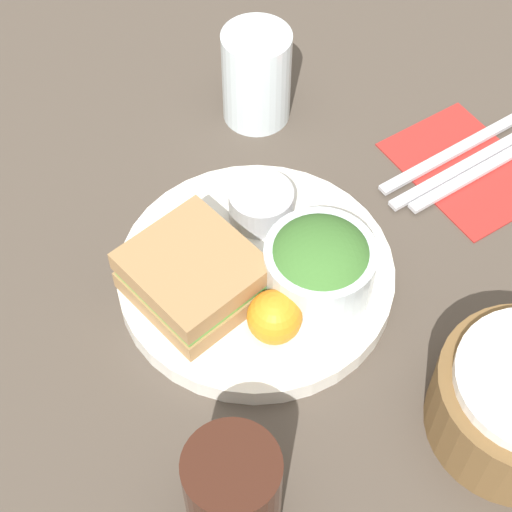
{
  "coord_description": "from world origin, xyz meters",
  "views": [
    {
      "loc": [
        0.26,
        0.39,
        0.68
      ],
      "look_at": [
        0.0,
        0.0,
        0.04
      ],
      "focal_mm": 60.0,
      "sensor_mm": 36.0,
      "label": 1
    }
  ],
  "objects": [
    {
      "name": "salad_bowl",
      "position": [
        -0.04,
        0.05,
        0.06
      ],
      "size": [
        0.1,
        0.1,
        0.07
      ],
      "color": "silver",
      "rests_on": "plate"
    },
    {
      "name": "knife",
      "position": [
        -0.27,
        -0.0,
        0.01
      ],
      "size": [
        0.2,
        0.02,
        0.01
      ],
      "primitive_type": "cube",
      "rotation": [
        0.0,
        0.0,
        3.16
      ],
      "color": "silver",
      "rests_on": "napkin"
    },
    {
      "name": "sandwich",
      "position": [
        0.06,
        -0.01,
        0.05
      ],
      "size": [
        0.12,
        0.13,
        0.05
      ],
      "color": "#A37A4C",
      "rests_on": "plate"
    },
    {
      "name": "ground_plane",
      "position": [
        0.0,
        0.0,
        0.0
      ],
      "size": [
        4.0,
        4.0,
        0.0
      ],
      "primitive_type": "plane",
      "color": "#4C4238"
    },
    {
      "name": "plate",
      "position": [
        0.0,
        0.0,
        0.01
      ],
      "size": [
        0.26,
        0.26,
        0.02
      ],
      "primitive_type": "cylinder",
      "color": "white",
      "rests_on": "ground_plane"
    },
    {
      "name": "dressing_cup",
      "position": [
        -0.04,
        -0.05,
        0.04
      ],
      "size": [
        0.06,
        0.06,
        0.03
      ],
      "primitive_type": "cylinder",
      "color": "#B7B7BC",
      "rests_on": "plate"
    },
    {
      "name": "spoon",
      "position": [
        -0.27,
        0.01,
        0.01
      ],
      "size": [
        0.18,
        0.01,
        0.01
      ],
      "primitive_type": "cube",
      "rotation": [
        0.0,
        0.0,
        3.16
      ],
      "color": "silver",
      "rests_on": "napkin"
    },
    {
      "name": "orange_wedge",
      "position": [
        0.02,
        0.07,
        0.05
      ],
      "size": [
        0.05,
        0.05,
        0.05
      ],
      "primitive_type": "sphere",
      "color": "orange",
      "rests_on": "plate"
    },
    {
      "name": "fork",
      "position": [
        -0.27,
        -0.02,
        0.01
      ],
      "size": [
        0.19,
        0.01,
        0.01
      ],
      "primitive_type": "cube",
      "rotation": [
        0.0,
        0.0,
        3.16
      ],
      "color": "silver",
      "rests_on": "napkin"
    },
    {
      "name": "napkin",
      "position": [
        -0.27,
        -0.0,
        0.0
      ],
      "size": [
        0.12,
        0.16,
        0.0
      ],
      "primitive_type": "cube",
      "color": "#B22823",
      "rests_on": "ground_plane"
    },
    {
      "name": "water_glass",
      "position": [
        -0.13,
        -0.19,
        0.05
      ],
      "size": [
        0.07,
        0.07,
        0.11
      ],
      "primitive_type": "cylinder",
      "color": "silver",
      "rests_on": "ground_plane"
    },
    {
      "name": "drink_glass",
      "position": [
        0.14,
        0.19,
        0.05
      ],
      "size": [
        0.07,
        0.07,
        0.11
      ],
      "primitive_type": "cylinder",
      "color": "#38190F",
      "rests_on": "ground_plane"
    }
  ]
}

